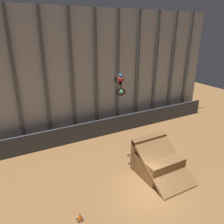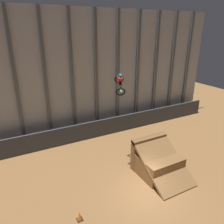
{
  "view_description": "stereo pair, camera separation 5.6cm",
  "coord_description": "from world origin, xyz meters",
  "views": [
    {
      "loc": [
        -7.75,
        -9.42,
        10.71
      ],
      "look_at": [
        0.19,
        5.35,
        4.32
      ],
      "focal_mm": 35.0,
      "sensor_mm": 36.0,
      "label": 1
    },
    {
      "loc": [
        -7.7,
        -9.45,
        10.71
      ],
      "look_at": [
        0.19,
        5.35,
        4.32
      ],
      "focal_mm": 35.0,
      "sensor_mm": 36.0,
      "label": 2
    }
  ],
  "objects": [
    {
      "name": "dirt_ramp",
      "position": [
        2.31,
        1.89,
        0.96
      ],
      "size": [
        3.16,
        4.21,
        2.77
      ],
      "color": "brown",
      "rests_on": "ground_plane"
    },
    {
      "name": "ground_plane",
      "position": [
        0.0,
        0.0,
        0.0
      ],
      "size": [
        60.0,
        60.0,
        0.0
      ],
      "primitive_type": "plane",
      "color": "olive"
    },
    {
      "name": "lower_barrier",
      "position": [
        0.0,
        9.62,
        0.91
      ],
      "size": [
        31.36,
        0.2,
        1.83
      ],
      "color": "#383D47",
      "rests_on": "ground_plane"
    },
    {
      "name": "rider_bike_solo",
      "position": [
        0.27,
        4.25,
        6.97
      ],
      "size": [
        1.34,
        1.86,
        1.69
      ],
      "rotation": [
        0.5,
        0.0,
        -0.42
      ],
      "color": "black"
    },
    {
      "name": "arena_back_wall",
      "position": [
        -0.0,
        10.95,
        6.32
      ],
      "size": [
        32.0,
        0.4,
        12.65
      ],
      "color": "#A3A8B2",
      "rests_on": "ground_plane"
    },
    {
      "name": "traffic_cone_near_ramp",
      "position": [
        -4.74,
        0.22,
        0.28
      ],
      "size": [
        0.36,
        0.36,
        0.58
      ],
      "color": "black",
      "rests_on": "ground_plane"
    }
  ]
}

